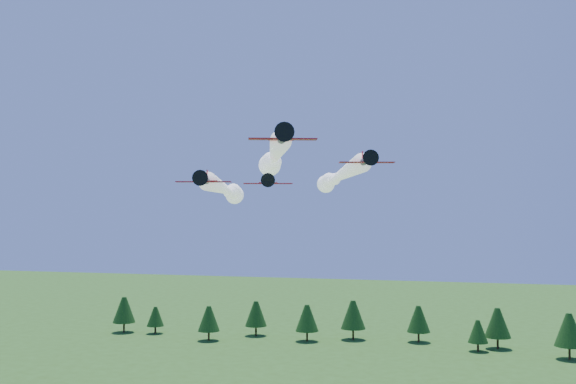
% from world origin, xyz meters
% --- Properties ---
extents(plane_lead, '(17.33, 40.70, 3.70)m').
position_xyz_m(plane_lead, '(-3.91, 12.58, 45.94)').
color(plane_lead, black).
rests_on(plane_lead, ground).
extents(plane_left, '(18.57, 53.06, 3.70)m').
position_xyz_m(plane_left, '(-17.11, 27.22, 41.80)').
color(plane_left, black).
rests_on(plane_left, ground).
extents(plane_right, '(21.05, 57.60, 3.70)m').
position_xyz_m(plane_right, '(1.64, 33.77, 44.16)').
color(plane_right, black).
rests_on(plane_right, ground).
extents(plane_slot, '(6.82, 7.57, 2.40)m').
position_xyz_m(plane_slot, '(-3.21, 6.88, 41.93)').
color(plane_slot, black).
rests_on(plane_slot, ground).
extents(treeline, '(172.77, 20.62, 11.90)m').
position_xyz_m(treeline, '(-0.15, 109.72, 6.88)').
color(treeline, '#382314').
rests_on(treeline, ground).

